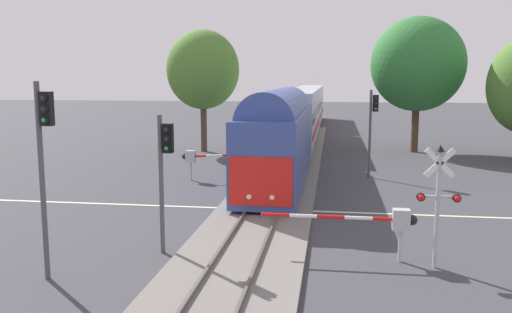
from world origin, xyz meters
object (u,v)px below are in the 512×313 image
at_px(crossing_gate_near, 385,221).
at_px(traffic_signal_median, 164,161).
at_px(commuter_train, 300,114).
at_px(crossing_signal_mast, 438,194).
at_px(traffic_signal_near_left, 44,149).
at_px(oak_behind_train, 203,70).
at_px(traffic_signal_far_side, 373,119).
at_px(oak_far_right, 418,64).
at_px(crossing_gate_far, 200,157).

distance_m(crossing_gate_near, traffic_signal_median, 7.73).
bearing_deg(commuter_train, crossing_signal_mast, -78.86).
bearing_deg(commuter_train, crossing_gate_near, -81.43).
relative_size(traffic_signal_near_left, oak_behind_train, 0.60).
xyz_separation_m(traffic_signal_far_side, oak_far_right, (4.30, 12.09, 3.54)).
height_order(crossing_gate_far, traffic_signal_near_left, traffic_signal_near_left).
height_order(crossing_gate_far, traffic_signal_far_side, traffic_signal_far_side).
xyz_separation_m(crossing_signal_mast, crossing_gate_far, (-11.16, 13.25, -1.04)).
distance_m(crossing_gate_far, oak_behind_train, 13.70).
xyz_separation_m(crossing_gate_near, crossing_signal_mast, (1.57, -0.45, 1.07)).
height_order(crossing_gate_near, oak_far_right, oak_far_right).
distance_m(traffic_signal_median, traffic_signal_far_side, 17.50).
relative_size(commuter_train, crossing_gate_far, 10.82).
bearing_deg(oak_far_right, oak_behind_train, -172.66).
relative_size(crossing_gate_far, traffic_signal_near_left, 0.90).
bearing_deg(oak_far_right, crossing_gate_far, -134.87).
bearing_deg(crossing_signal_mast, oak_behind_train, 118.57).
relative_size(traffic_signal_near_left, traffic_signal_far_side, 1.12).
relative_size(commuter_train, oak_behind_train, 5.88).
xyz_separation_m(traffic_signal_median, traffic_signal_far_side, (8.08, 15.53, 0.33)).
relative_size(crossing_signal_mast, crossing_gate_far, 0.74).
xyz_separation_m(crossing_gate_near, oak_behind_train, (-12.36, 25.12, 5.33)).
height_order(crossing_signal_mast, oak_far_right, oak_far_right).
xyz_separation_m(crossing_gate_far, traffic_signal_near_left, (-0.63, -15.95, 2.60)).
bearing_deg(traffic_signal_median, oak_behind_train, 100.85).
height_order(traffic_signal_near_left, oak_behind_train, oak_behind_train).
xyz_separation_m(traffic_signal_median, oak_far_right, (12.38, 27.62, 3.88)).
xyz_separation_m(crossing_signal_mast, oak_far_right, (3.32, 27.80, 4.68)).
relative_size(crossing_gate_near, oak_far_right, 0.48).
bearing_deg(crossing_signal_mast, traffic_signal_median, 178.88).
bearing_deg(oak_behind_train, crossing_signal_mast, -61.43).
bearing_deg(crossing_gate_near, oak_far_right, 79.87).
height_order(crossing_gate_far, traffic_signal_median, traffic_signal_median).
bearing_deg(crossing_signal_mast, traffic_signal_near_left, -167.08).
relative_size(crossing_signal_mast, traffic_signal_median, 0.83).
height_order(commuter_train, crossing_signal_mast, commuter_train).
bearing_deg(crossing_gate_far, traffic_signal_far_side, 13.56).
bearing_deg(traffic_signal_near_left, traffic_signal_median, 46.48).
distance_m(crossing_gate_near, oak_far_right, 28.37).
distance_m(crossing_gate_near, crossing_gate_far, 15.99).
bearing_deg(crossing_signal_mast, commuter_train, 101.14).
relative_size(crossing_gate_far, oak_behind_train, 0.54).
bearing_deg(crossing_gate_near, traffic_signal_near_left, -162.85).
bearing_deg(traffic_signal_far_side, oak_far_right, 70.42).
distance_m(crossing_signal_mast, traffic_signal_near_left, 12.20).
xyz_separation_m(crossing_gate_far, oak_behind_train, (-2.76, 12.33, 5.29)).
xyz_separation_m(crossing_gate_near, traffic_signal_far_side, (0.59, 15.25, 2.21)).
bearing_deg(oak_behind_train, traffic_signal_near_left, -85.69).
bearing_deg(crossing_gate_near, traffic_signal_median, -177.90).
relative_size(traffic_signal_near_left, traffic_signal_median, 1.24).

